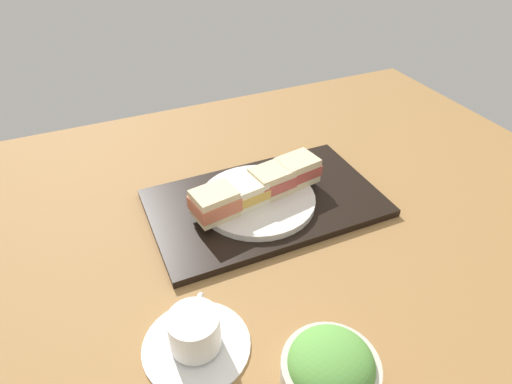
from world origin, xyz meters
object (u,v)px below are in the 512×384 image
(sandwich_plate, at_px, (258,199))
(sandwich_inner_near, at_px, (272,181))
(sandwich_inner_far, at_px, (244,193))
(sandwich_farmost, at_px, (215,204))
(sandwich_nearmost, at_px, (297,170))
(salad_bowl, at_px, (330,370))
(coffee_cup, at_px, (195,335))

(sandwich_plate, relative_size, sandwich_inner_near, 2.63)
(sandwich_inner_far, relative_size, sandwich_farmost, 1.01)
(sandwich_farmost, bearing_deg, sandwich_nearmost, -168.91)
(sandwich_inner_near, bearing_deg, salad_bowl, 75.28)
(coffee_cup, bearing_deg, salad_bowl, 137.39)
(sandwich_plate, height_order, sandwich_inner_far, sandwich_inner_far)
(sandwich_inner_near, xyz_separation_m, sandwich_inner_far, (0.06, 0.01, -0.00))
(sandwich_farmost, bearing_deg, salad_bowl, 94.19)
(sandwich_plate, height_order, sandwich_nearmost, sandwich_nearmost)
(sandwich_nearmost, bearing_deg, sandwich_inner_near, 11.09)
(sandwich_inner_near, bearing_deg, sandwich_nearmost, -168.91)
(sandwich_nearmost, relative_size, coffee_cup, 0.59)
(sandwich_inner_near, xyz_separation_m, salad_bowl, (0.10, 0.37, -0.02))
(sandwich_nearmost, height_order, salad_bowl, same)
(sandwich_plate, distance_m, sandwich_inner_far, 0.04)
(sandwich_inner_near, xyz_separation_m, coffee_cup, (0.23, 0.25, -0.03))
(sandwich_farmost, height_order, salad_bowl, same)
(sandwich_nearmost, height_order, sandwich_inner_near, same)
(sandwich_plate, bearing_deg, sandwich_farmost, 11.09)
(sandwich_plate, xyz_separation_m, salad_bowl, (0.07, 0.36, 0.02))
(sandwich_plate, distance_m, salad_bowl, 0.37)
(sandwich_farmost, distance_m, salad_bowl, 0.35)
(sandwich_plate, xyz_separation_m, coffee_cup, (0.20, 0.24, 0.00))
(sandwich_nearmost, height_order, sandwich_inner_far, sandwich_nearmost)
(sandwich_plate, bearing_deg, sandwich_inner_near, -168.91)
(sandwich_inner_near, height_order, sandwich_farmost, sandwich_farmost)
(sandwich_nearmost, distance_m, sandwich_inner_far, 0.12)
(sandwich_farmost, bearing_deg, coffee_cup, 63.97)
(sandwich_plate, relative_size, sandwich_nearmost, 2.51)
(sandwich_nearmost, xyz_separation_m, sandwich_inner_far, (0.12, 0.02, -0.00))
(sandwich_inner_far, bearing_deg, salad_bowl, 84.27)
(sandwich_nearmost, xyz_separation_m, salad_bowl, (0.16, 0.38, -0.02))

